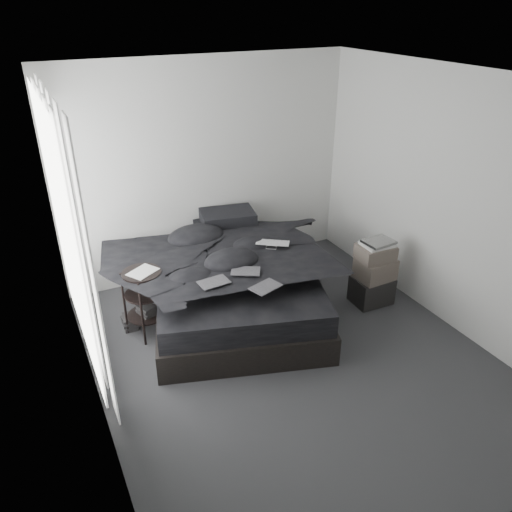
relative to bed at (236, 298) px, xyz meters
name	(u,v)px	position (x,y,z in m)	size (l,w,h in m)	color
floor	(292,357)	(0.15, -1.02, -0.15)	(3.60, 4.20, 0.01)	#343437
ceiling	(304,80)	(0.15, -1.02, 2.45)	(3.60, 4.20, 0.01)	white
wall_back	(208,170)	(0.15, 1.08, 1.15)	(3.60, 0.01, 2.60)	silver
wall_front	(501,392)	(0.15, -3.12, 1.15)	(3.60, 0.01, 2.60)	silver
wall_left	(81,286)	(-1.65, -1.02, 1.15)	(0.01, 4.20, 2.60)	silver
wall_right	(452,204)	(1.95, -1.02, 1.15)	(0.01, 4.20, 2.60)	silver
window_left	(65,232)	(-1.63, -0.12, 1.20)	(0.02, 2.00, 2.30)	white
curtain_left	(73,238)	(-1.58, -0.12, 1.13)	(0.06, 2.12, 2.48)	white
bed	(236,298)	(0.00, 0.00, 0.00)	(1.71, 2.26, 0.31)	black
mattress	(235,276)	(0.00, 0.00, 0.27)	(1.64, 2.19, 0.24)	black
duvet	(235,258)	(-0.02, -0.05, 0.53)	(1.67, 1.93, 0.26)	black
pillow_lower	(222,228)	(0.21, 0.85, 0.47)	(0.68, 0.46, 0.15)	black
pillow_upper	(228,217)	(0.27, 0.81, 0.62)	(0.64, 0.44, 0.14)	black
laptop	(272,239)	(0.41, -0.07, 0.67)	(0.36, 0.23, 0.03)	silver
comic_a	(214,275)	(-0.44, -0.50, 0.66)	(0.29, 0.19, 0.01)	black
comic_b	(245,263)	(-0.08, -0.44, 0.67)	(0.29, 0.19, 0.01)	black
comic_c	(266,278)	(-0.04, -0.79, 0.68)	(0.29, 0.19, 0.01)	black
side_stand	(145,303)	(-1.00, 0.01, 0.21)	(0.39, 0.39, 0.72)	black
papers	(143,272)	(-0.99, 0.01, 0.57)	(0.28, 0.21, 0.01)	white
floor_books	(130,322)	(-1.15, 0.19, -0.08)	(0.14, 0.20, 0.14)	black
box_lower	(371,290)	(1.47, -0.54, 0.00)	(0.43, 0.33, 0.32)	black
box_mid	(375,269)	(1.47, -0.55, 0.28)	(0.40, 0.32, 0.24)	#60554C
box_upper	(376,252)	(1.46, -0.54, 0.49)	(0.38, 0.31, 0.17)	#60554C
art_book_white	(377,244)	(1.47, -0.54, 0.59)	(0.33, 0.26, 0.03)	silver
art_book_snake	(379,242)	(1.47, -0.55, 0.62)	(0.32, 0.25, 0.03)	silver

